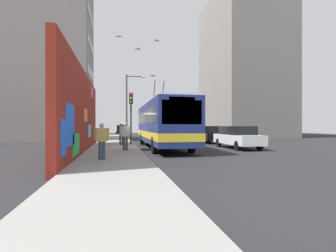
{
  "coord_description": "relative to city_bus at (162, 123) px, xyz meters",
  "views": [
    {
      "loc": [
        -19.28,
        1.44,
        1.61
      ],
      "look_at": [
        0.63,
        -2.45,
        1.59
      ],
      "focal_mm": 28.16,
      "sensor_mm": 36.0,
      "label": 1
    }
  ],
  "objects": [
    {
      "name": "parked_car_red",
      "position": [
        10.24,
        -5.2,
        -1.0
      ],
      "size": [
        4.28,
        1.81,
        1.58
      ],
      "color": "#B21E19",
      "rests_on": "ground_plane"
    },
    {
      "name": "city_bus",
      "position": [
        0.0,
        0.0,
        0.0
      ],
      "size": [
        11.89,
        2.49,
        5.08
      ],
      "color": "navy",
      "rests_on": "ground_plane"
    },
    {
      "name": "pedestrian_at_curb",
      "position": [
        -2.86,
        2.74,
        -0.72
      ],
      "size": [
        0.22,
        0.67,
        1.65
      ],
      "color": "#2D3F59",
      "rests_on": "sidewalk_slab"
    },
    {
      "name": "flying_pigeons",
      "position": [
        4.75,
        1.06,
        6.52
      ],
      "size": [
        2.34,
        3.96,
        3.83
      ],
      "color": "#47474C"
    },
    {
      "name": "curbside_puddle",
      "position": [
        -1.13,
        1.2,
        -1.83
      ],
      "size": [
        1.63,
        1.63,
        0.0
      ],
      "primitive_type": "cylinder",
      "color": "black",
      "rests_on": "ground_plane"
    },
    {
      "name": "pedestrian_near_wall",
      "position": [
        -7.1,
        3.87,
        -0.77
      ],
      "size": [
        0.22,
        0.64,
        1.57
      ],
      "color": "#2D3F59",
      "rests_on": "sidewalk_slab"
    },
    {
      "name": "building_far_right",
      "position": [
        17.31,
        -15.2,
        8.37
      ],
      "size": [
        12.88,
        9.64,
        20.4
      ],
      "color": "gray",
      "rests_on": "ground_plane"
    },
    {
      "name": "parked_car_white",
      "position": [
        -1.38,
        -5.2,
        -1.0
      ],
      "size": [
        4.88,
        1.78,
        1.58
      ],
      "color": "white",
      "rests_on": "ground_plane"
    },
    {
      "name": "graffiti_wall",
      "position": [
        -3.11,
        5.15,
        0.49
      ],
      "size": [
        14.85,
        0.32,
        4.66
      ],
      "color": "maroon",
      "rests_on": "ground_plane"
    },
    {
      "name": "parked_car_black",
      "position": [
        4.97,
        -5.2,
        -1.0
      ],
      "size": [
        4.82,
        1.74,
        1.58
      ],
      "color": "black",
      "rests_on": "ground_plane"
    },
    {
      "name": "pedestrian_midblock",
      "position": [
        1.52,
        2.89,
        -0.66
      ],
      "size": [
        0.23,
        0.76,
        1.73
      ],
      "color": "#3F3326",
      "rests_on": "sidewalk_slab"
    },
    {
      "name": "street_lamp",
      "position": [
        8.15,
        2.03,
        2.15
      ],
      "size": [
        0.44,
        1.95,
        6.64
      ],
      "color": "#4C4C51",
      "rests_on": "sidewalk_slab"
    },
    {
      "name": "traffic_light",
      "position": [
        1.68,
        2.15,
        1.02
      ],
      "size": [
        0.49,
        0.28,
        4.01
      ],
      "color": "#2D382D",
      "rests_on": "sidewalk_slab"
    },
    {
      "name": "sidewalk_slab",
      "position": [
        0.49,
        3.4,
        -1.76
      ],
      "size": [
        48.0,
        3.2,
        0.15
      ],
      "primitive_type": "cube",
      "color": "gray",
      "rests_on": "ground_plane"
    },
    {
      "name": "parked_car_dark_gray",
      "position": [
        15.55,
        -5.2,
        -1.0
      ],
      "size": [
        4.17,
        1.84,
        1.58
      ],
      "color": "#38383D",
      "rests_on": "ground_plane"
    },
    {
      "name": "building_far_left",
      "position": [
        12.19,
        11.0,
        7.66
      ],
      "size": [
        8.33,
        9.72,
        18.99
      ],
      "color": "gray",
      "rests_on": "ground_plane"
    },
    {
      "name": "ground_plane",
      "position": [
        0.49,
        1.8,
        -1.84
      ],
      "size": [
        80.0,
        80.0,
        0.0
      ],
      "primitive_type": "plane",
      "color": "#232326"
    }
  ]
}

